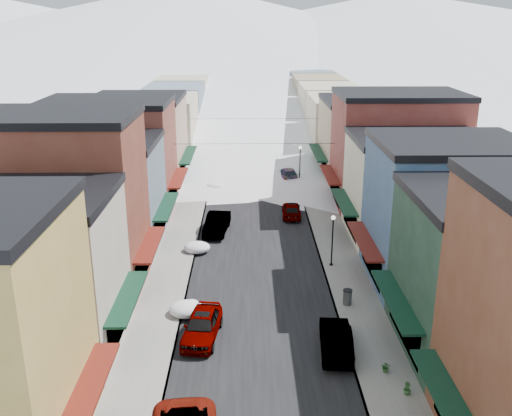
{
  "coord_description": "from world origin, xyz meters",
  "views": [
    {
      "loc": [
        -0.73,
        -16.72,
        18.33
      ],
      "look_at": [
        0.0,
        30.84,
        2.4
      ],
      "focal_mm": 40.0,
      "sensor_mm": 36.0,
      "label": 1
    }
  ],
  "objects_px": {
    "car_green_sedan": "(336,339)",
    "trash_can": "(347,297)",
    "car_dark_hatch": "(217,223)",
    "car_silver_sedan": "(202,325)",
    "streetlamp_near": "(333,234)"
  },
  "relations": [
    {
      "from": "car_dark_hatch",
      "to": "trash_can",
      "type": "height_order",
      "value": "car_dark_hatch"
    },
    {
      "from": "trash_can",
      "to": "car_silver_sedan",
      "type": "bearing_deg",
      "value": -158.04
    },
    {
      "from": "car_green_sedan",
      "to": "streetlamp_near",
      "type": "height_order",
      "value": "streetlamp_near"
    },
    {
      "from": "trash_can",
      "to": "streetlamp_near",
      "type": "xyz_separation_m",
      "value": [
        -0.16,
        6.37,
        2.02
      ]
    },
    {
      "from": "streetlamp_near",
      "to": "trash_can",
      "type": "bearing_deg",
      "value": -88.57
    },
    {
      "from": "car_silver_sedan",
      "to": "streetlamp_near",
      "type": "xyz_separation_m",
      "value": [
        9.21,
        10.15,
        1.87
      ]
    },
    {
      "from": "car_green_sedan",
      "to": "car_dark_hatch",
      "type": "bearing_deg",
      "value": -63.58
    },
    {
      "from": "car_silver_sedan",
      "to": "car_green_sedan",
      "type": "height_order",
      "value": "car_silver_sedan"
    },
    {
      "from": "car_silver_sedan",
      "to": "car_green_sedan",
      "type": "bearing_deg",
      "value": -4.54
    },
    {
      "from": "car_dark_hatch",
      "to": "car_green_sedan",
      "type": "distance_m",
      "value": 20.86
    },
    {
      "from": "car_silver_sedan",
      "to": "streetlamp_near",
      "type": "height_order",
      "value": "streetlamp_near"
    },
    {
      "from": "car_silver_sedan",
      "to": "car_dark_hatch",
      "type": "height_order",
      "value": "car_dark_hatch"
    },
    {
      "from": "car_dark_hatch",
      "to": "car_green_sedan",
      "type": "xyz_separation_m",
      "value": [
        7.8,
        -19.34,
        -0.04
      ]
    },
    {
      "from": "car_green_sedan",
      "to": "trash_can",
      "type": "height_order",
      "value": "car_green_sedan"
    },
    {
      "from": "car_dark_hatch",
      "to": "streetlamp_near",
      "type": "bearing_deg",
      "value": -32.55
    }
  ]
}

